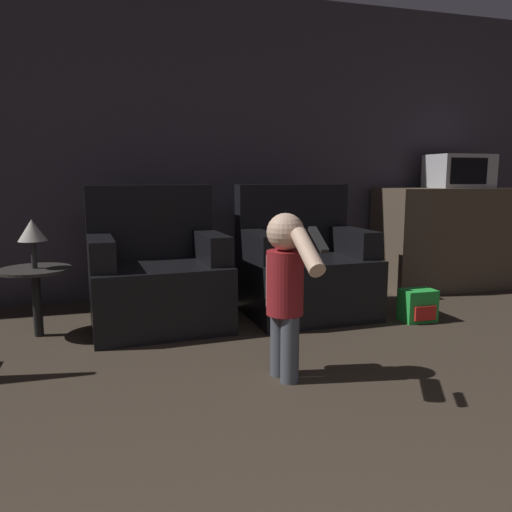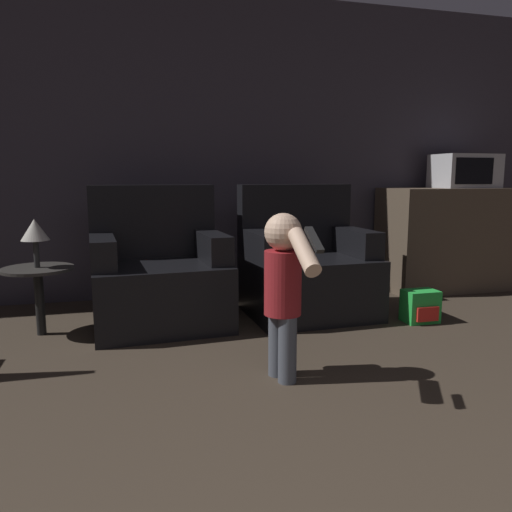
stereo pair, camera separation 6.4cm
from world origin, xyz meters
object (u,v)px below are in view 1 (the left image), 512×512
at_px(armchair_right, 304,269).
at_px(toy_backpack, 418,305).
at_px(armchair_left, 157,277).
at_px(microwave, 459,171).
at_px(person_toddler, 286,283).
at_px(lamp, 32,231).

distance_m(armchair_right, toy_backpack, 0.88).
height_order(armchair_left, armchair_right, same).
relative_size(armchair_left, microwave, 1.78).
xyz_separation_m(person_toddler, toy_backpack, (1.29, 0.73, -0.40)).
relative_size(armchair_right, person_toddler, 1.14).
bearing_deg(lamp, person_toddler, -40.32).
relative_size(person_toddler, toy_backpack, 3.59).
bearing_deg(toy_backpack, armchair_right, 147.81).
height_order(toy_backpack, microwave, microwave).
xyz_separation_m(toy_backpack, lamp, (-2.63, 0.40, 0.58)).
height_order(armchair_left, person_toddler, armchair_left).
height_order(person_toddler, microwave, microwave).
bearing_deg(armchair_left, toy_backpack, -17.49).
distance_m(microwave, lamp, 3.71).
distance_m(toy_backpack, microwave, 1.71).
bearing_deg(toy_backpack, armchair_left, 166.15).
distance_m(person_toddler, lamp, 1.76).
relative_size(person_toddler, lamp, 2.72).
distance_m(armchair_left, armchair_right, 1.12).
relative_size(armchair_right, toy_backpack, 4.08).
height_order(person_toddler, lamp, person_toddler).
xyz_separation_m(armchair_left, toy_backpack, (1.84, -0.45, -0.23)).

